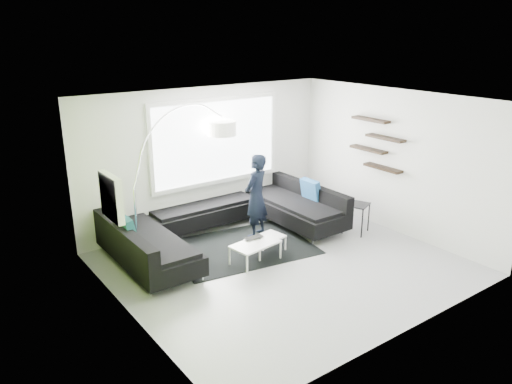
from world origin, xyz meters
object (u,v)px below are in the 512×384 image
sectional_sofa (224,220)px  coffee_table (261,248)px  side_table (356,218)px  laptop (255,239)px  person (256,196)px  arc_lamp (134,189)px

sectional_sofa → coffee_table: 1.07m
side_table → sectional_sofa: bearing=151.9°
sectional_sofa → laptop: (0.01, -1.01, -0.04)m
sectional_sofa → side_table: sectional_sofa is taller
coffee_table → laptop: size_ratio=3.01×
coffee_table → side_table: bearing=-12.9°
coffee_table → side_table: size_ratio=1.82×
coffee_table → person: (0.50, 0.82, 0.64)m
coffee_table → person: size_ratio=0.66×
side_table → person: person is taller
side_table → person: bearing=149.3°
person → laptop: size_ratio=4.54×
arc_lamp → laptop: size_ratio=7.16×
sectional_sofa → coffee_table: bearing=-84.6°
side_table → arc_lamp: bearing=160.5°
sectional_sofa → person: person is taller
side_table → laptop: bearing=174.5°
person → laptop: 1.09m
arc_lamp → person: arc_lamp is taller
coffee_table → person: person is taller
person → laptop: (-0.59, -0.79, -0.45)m
sectional_sofa → person: bearing=-20.0°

